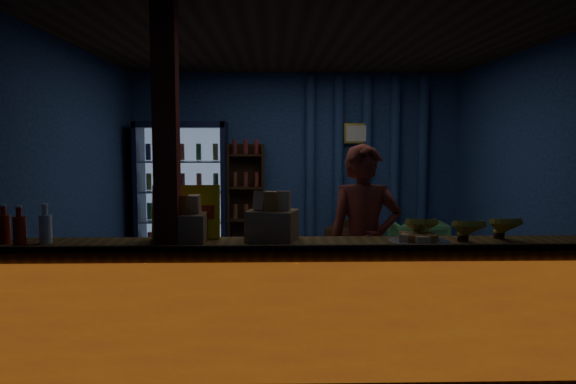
% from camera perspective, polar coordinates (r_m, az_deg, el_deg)
% --- Properties ---
extents(ground, '(4.60, 4.60, 0.00)m').
position_cam_1_polar(ground, '(5.99, 1.66, -10.80)').
color(ground, '#515154').
rests_on(ground, ground).
extents(room_walls, '(4.60, 4.60, 4.60)m').
position_cam_1_polar(room_walls, '(5.75, 1.71, 4.38)').
color(room_walls, navy).
rests_on(room_walls, ground).
extents(counter, '(4.40, 0.57, 0.99)m').
position_cam_1_polar(counter, '(4.03, 3.24, -11.87)').
color(counter, brown).
rests_on(counter, ground).
extents(support_post, '(0.16, 0.16, 2.60)m').
position_cam_1_polar(support_post, '(3.93, -12.15, -0.16)').
color(support_post, maroon).
rests_on(support_post, ground).
extents(beverage_cooler, '(1.20, 0.62, 1.90)m').
position_cam_1_polar(beverage_cooler, '(7.79, -10.58, -0.12)').
color(beverage_cooler, black).
rests_on(beverage_cooler, ground).
extents(bottle_shelf, '(0.50, 0.28, 1.60)m').
position_cam_1_polar(bottle_shelf, '(7.86, -4.27, -1.02)').
color(bottle_shelf, '#361E11').
rests_on(bottle_shelf, ground).
extents(curtain_folds, '(1.74, 0.14, 2.50)m').
position_cam_1_polar(curtain_folds, '(8.00, 8.00, 2.69)').
color(curtain_folds, navy).
rests_on(curtain_folds, room_walls).
extents(framed_picture, '(0.36, 0.04, 0.28)m').
position_cam_1_polar(framed_picture, '(7.93, 7.02, 5.93)').
color(framed_picture, gold).
rests_on(framed_picture, room_walls).
extents(shopkeeper, '(0.61, 0.42, 1.63)m').
position_cam_1_polar(shopkeeper, '(4.62, 7.74, -5.34)').
color(shopkeeper, maroon).
rests_on(shopkeeper, ground).
extents(green_chair, '(0.67, 0.69, 0.62)m').
position_cam_1_polar(green_chair, '(7.52, 12.99, -5.16)').
color(green_chair, '#4F9E50').
rests_on(green_chair, ground).
extents(side_table, '(0.66, 0.57, 0.61)m').
position_cam_1_polar(side_table, '(7.45, 6.13, -5.57)').
color(side_table, '#361E11').
rests_on(side_table, ground).
extents(yellow_sign, '(0.49, 0.11, 0.39)m').
position_cam_1_polar(yellow_sign, '(4.15, -10.31, -2.00)').
color(yellow_sign, '#FBEA0D').
rests_on(yellow_sign, counter).
extents(soda_bottles, '(0.37, 0.17, 0.28)m').
position_cam_1_polar(soda_bottles, '(4.28, -25.32, -3.33)').
color(soda_bottles, '#B4250C').
rests_on(soda_bottles, counter).
extents(snack_box_left, '(0.32, 0.26, 0.33)m').
position_cam_1_polar(snack_box_left, '(3.99, -10.63, -3.41)').
color(snack_box_left, olive).
rests_on(snack_box_left, counter).
extents(snack_box_centre, '(0.39, 0.35, 0.35)m').
position_cam_1_polar(snack_box_centre, '(4.02, -1.63, -3.16)').
color(snack_box_centre, olive).
rests_on(snack_box_centre, counter).
extents(pastry_tray, '(0.42, 0.42, 0.07)m').
position_cam_1_polar(pastry_tray, '(4.00, 13.15, -4.81)').
color(pastry_tray, silver).
rests_on(pastry_tray, counter).
extents(banana_bunches, '(0.87, 0.32, 0.19)m').
position_cam_1_polar(banana_bunches, '(4.19, 17.27, -3.47)').
color(banana_bunches, gold).
rests_on(banana_bunches, counter).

